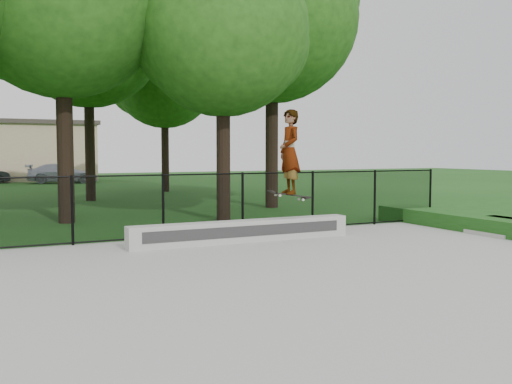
# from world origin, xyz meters

# --- Properties ---
(ground) EXTENTS (100.00, 100.00, 0.00)m
(ground) POSITION_xyz_m (0.00, 0.00, 0.00)
(ground) COLOR #1B4B15
(ground) RESTS_ON ground
(concrete_slab) EXTENTS (14.00, 12.00, 0.06)m
(concrete_slab) POSITION_xyz_m (0.00, 0.00, 0.03)
(concrete_slab) COLOR #A6A6A1
(concrete_slab) RESTS_ON ground
(grind_ledge) EXTENTS (5.19, 0.40, 0.48)m
(grind_ledge) POSITION_xyz_m (1.47, 4.70, 0.30)
(grind_ledge) COLOR #B8B8B3
(grind_ledge) RESTS_ON concrete_slab
(car_c) EXTENTS (4.36, 2.60, 1.29)m
(car_c) POSITION_xyz_m (1.27, 32.84, 0.64)
(car_c) COLOR #9DA0B2
(car_c) RESTS_ON ground
(skater_airborne) EXTENTS (0.84, 0.74, 2.06)m
(skater_airborne) POSITION_xyz_m (2.55, 4.56, 2.03)
(skater_airborne) COLOR black
(skater_airborne) RESTS_ON ground
(chainlink_fence) EXTENTS (16.06, 0.06, 1.50)m
(chainlink_fence) POSITION_xyz_m (0.00, 5.90, 0.81)
(chainlink_fence) COLOR black
(chainlink_fence) RESTS_ON concrete_slab
(concrete_steps) EXTENTS (1.07, 1.20, 0.45)m
(concrete_steps) POSITION_xyz_m (7.59, 3.00, 0.17)
(concrete_steps) COLOR #A6A6A1
(concrete_steps) RESTS_ON ground
(tree_row) EXTENTS (20.78, 18.23, 10.31)m
(tree_row) POSITION_xyz_m (-0.42, 13.91, 6.59)
(tree_row) COLOR black
(tree_row) RESTS_ON ground
(distant_building) EXTENTS (12.40, 6.40, 4.30)m
(distant_building) POSITION_xyz_m (-2.00, 38.00, 2.16)
(distant_building) COLOR #CBB58F
(distant_building) RESTS_ON ground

